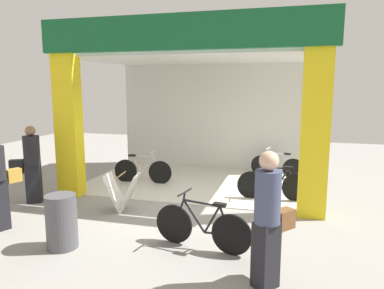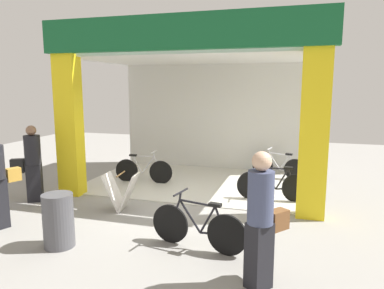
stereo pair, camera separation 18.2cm
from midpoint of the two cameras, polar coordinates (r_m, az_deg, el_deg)
The scene contains 10 objects.
ground_plane at distance 7.80m, azimuth -1.23°, elevation -9.41°, with size 19.56×19.56×0.00m, color gray.
shop_facade at distance 9.17m, azimuth 2.25°, elevation 6.66°, with size 5.98×3.92×3.87m.
bicycle_inside_0 at distance 10.11m, azimuth 14.03°, elevation -3.42°, with size 1.44×0.45×0.81m.
bicycle_inside_1 at distance 8.14m, azimuth 13.43°, elevation -6.26°, with size 1.60×0.44×0.88m.
bicycle_inside_2 at distance 9.44m, azimuth -7.14°, elevation -4.03°, with size 1.53×0.42×0.84m.
bicycle_parked_0 at distance 5.70m, azimuth 1.86°, elevation -12.87°, with size 1.58×0.44×0.88m.
sandwich_board_sign at distance 7.47m, azimuth -10.42°, elevation -7.35°, with size 0.72×0.54×0.77m.
pedestrian_1 at distance 4.60m, azimuth 12.03°, elevation -11.42°, with size 0.57×0.63×1.74m.
pedestrian_2 at distance 8.48m, azimuth -23.37°, elevation -2.69°, with size 0.66×0.51×1.67m.
trash_bin at distance 6.08m, azimuth -19.52°, elevation -11.24°, with size 0.47×0.47×0.85m, color #4C4C51.
Camera 2 is at (2.34, -7.01, 2.51)m, focal length 33.80 mm.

